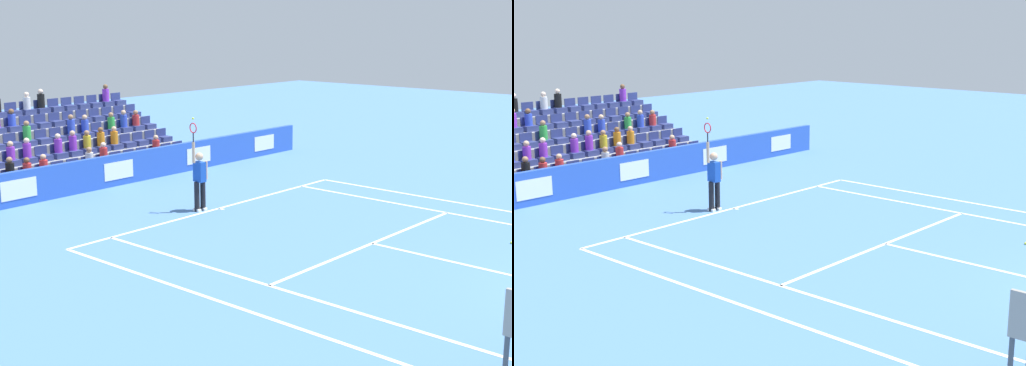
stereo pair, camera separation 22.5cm
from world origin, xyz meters
The scene contains 12 objects.
line_baseline centered at (0.00, -11.89, 0.00)m, with size 10.97×0.10×0.01m, color white.
line_service centered at (0.00, -6.40, 0.00)m, with size 8.23×0.10×0.01m, color white.
line_centre_service centered at (0.00, -3.20, 0.00)m, with size 0.10×6.40×0.01m, color white.
line_singles_sideline_left centered at (4.12, -5.95, 0.00)m, with size 0.10×11.89×0.01m, color white.
line_singles_sideline_right centered at (-4.12, -5.95, 0.00)m, with size 0.10×11.89×0.01m, color white.
line_doubles_sideline_left centered at (5.49, -5.95, 0.00)m, with size 0.10×11.89×0.01m, color white.
line_doubles_sideline_right centered at (-5.49, -5.95, 0.00)m, with size 0.10×11.89×0.01m, color white.
line_centre_mark centered at (0.00, -11.79, 0.00)m, with size 0.10×0.20×0.01m, color white.
sponsor_barrier centered at (0.00, -16.80, 0.55)m, with size 19.34×0.22×1.09m.
tennis_player centered at (0.57, -12.14, 0.99)m, with size 0.53×0.37×2.85m.
stadium_stand centered at (0.02, -20.36, 0.83)m, with size 8.68×4.75×3.04m.
loose_tennis_ball centered at (-2.35, -3.68, 0.03)m, with size 0.07×0.07×0.07m, color #D1E533.
Camera 2 is at (15.56, 3.55, 5.65)m, focal length 51.90 mm.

